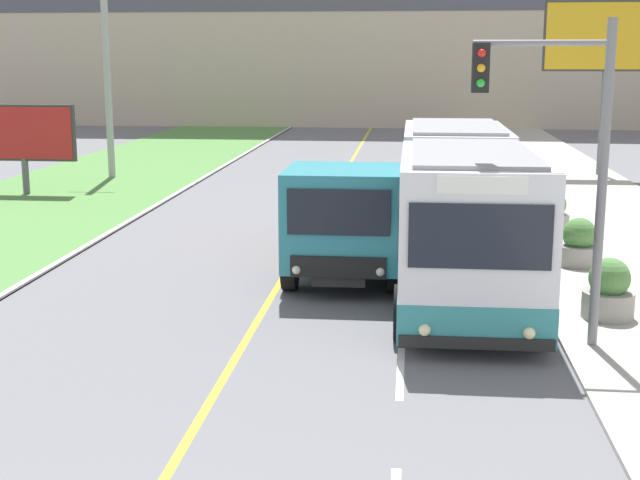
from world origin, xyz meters
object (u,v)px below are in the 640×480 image
object	(u,v)px
traffic_light_mast	(563,142)
planter_round_near	(609,291)
utility_pole_far	(106,43)
planter_round_second	(579,245)
planter_round_third	(552,213)
billboard_small	(23,135)
city_bus	(460,207)
planter_round_far	(532,191)
dump_truck	(346,221)
billboard_large	(607,43)

from	to	relation	value
traffic_light_mast	planter_round_near	size ratio (longest dim) A/B	4.79
utility_pole_far	planter_round_second	size ratio (longest dim) A/B	9.45
planter_round_near	planter_round_third	world-z (taller)	planter_round_near
billboard_small	planter_round_third	xyz separation A→B (m)	(17.84, -5.30, -1.59)
city_bus	billboard_small	xyz separation A→B (m)	(-14.96, 10.86, 0.53)
billboard_small	planter_round_far	world-z (taller)	billboard_small
billboard_small	planter_round_second	bearing A→B (deg)	-28.39
planter_round_near	planter_round_far	size ratio (longest dim) A/B	1.09
dump_truck	billboard_small	size ratio (longest dim) A/B	1.79
planter_round_third	traffic_light_mast	bearing A→B (deg)	-98.31
planter_round_third	planter_round_far	distance (m)	4.33
planter_round_near	planter_round_second	bearing A→B (deg)	87.17
planter_round_near	planter_round_third	distance (m)	8.66
dump_truck	city_bus	bearing A→B (deg)	5.79
planter_round_far	billboard_large	bearing A→B (deg)	65.23
traffic_light_mast	planter_round_third	size ratio (longest dim) A/B	4.88
billboard_large	planter_round_near	bearing A→B (deg)	-100.79
billboard_large	planter_round_near	size ratio (longest dim) A/B	6.14
dump_truck	planter_round_second	xyz separation A→B (m)	(5.39, 1.49, -0.74)
billboard_small	planter_round_near	xyz separation A→B (m)	(17.60, -13.96, -1.58)
billboard_small	planter_round_third	distance (m)	18.68
dump_truck	billboard_large	world-z (taller)	billboard_large
billboard_large	traffic_light_mast	bearing A→B (deg)	-103.07
planter_round_third	planter_round_second	bearing A→B (deg)	-90.35
billboard_small	traffic_light_mast	bearing A→B (deg)	-43.73
planter_round_near	dump_truck	bearing A→B (deg)	151.21
planter_round_third	billboard_large	bearing A→B (deg)	73.14
billboard_large	planter_round_second	size ratio (longest dim) A/B	6.23
city_bus	billboard_small	world-z (taller)	billboard_small
utility_pole_far	billboard_small	xyz separation A→B (m)	(-1.59, -4.71, -3.28)
dump_truck	utility_pole_far	xyz separation A→B (m)	(-10.84, 15.83, 4.13)
city_bus	planter_round_second	world-z (taller)	city_bus
dump_truck	planter_round_near	distance (m)	5.95
planter_round_near	traffic_light_mast	bearing A→B (deg)	-127.23
utility_pole_far	billboard_large	xyz separation A→B (m)	(20.05, 2.52, -0.00)
city_bus	utility_pole_far	xyz separation A→B (m)	(-13.37, 15.57, 3.81)
city_bus	planter_round_second	xyz separation A→B (m)	(2.86, 1.23, -1.06)
city_bus	planter_round_third	world-z (taller)	city_bus
dump_truck	traffic_light_mast	xyz separation A→B (m)	(3.91, -4.51, 2.23)
planter_round_near	planter_round_third	size ratio (longest dim) A/B	1.02
city_bus	planter_round_near	bearing A→B (deg)	-49.54
dump_truck	utility_pole_far	size ratio (longest dim) A/B	0.64
city_bus	traffic_light_mast	xyz separation A→B (m)	(1.38, -4.77, 1.91)
city_bus	traffic_light_mast	bearing A→B (deg)	-73.90
traffic_light_mast	billboard_small	world-z (taller)	traffic_light_mast
dump_truck	billboard_large	size ratio (longest dim) A/B	0.97
billboard_small	utility_pole_far	bearing A→B (deg)	71.39
billboard_large	planter_round_third	bearing A→B (deg)	-106.86
dump_truck	utility_pole_far	distance (m)	19.63
traffic_light_mast	planter_round_near	distance (m)	3.62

